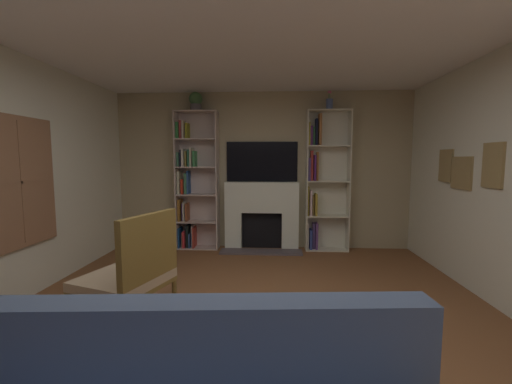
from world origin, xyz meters
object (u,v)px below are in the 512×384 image
object	(u,v)px
tv	(262,162)
bookshelf_right	(322,183)
bookshelf_left	(193,184)
vase_with_flowers	(329,103)
armchair	(132,273)
potted_plant	(196,101)
fireplace	(262,214)

from	to	relation	value
tv	bookshelf_right	distance (m)	1.05
tv	bookshelf_left	size ratio (longest dim) A/B	0.52
bookshelf_right	vase_with_flowers	bearing A→B (deg)	-31.97
bookshelf_right	armchair	size ratio (longest dim) A/B	2.18
armchair	vase_with_flowers	bearing A→B (deg)	52.12
bookshelf_right	vase_with_flowers	xyz separation A→B (m)	(0.09, -0.05, 1.28)
potted_plant	fireplace	bearing A→B (deg)	1.84
fireplace	tv	size ratio (longest dim) A/B	1.12
fireplace	potted_plant	distance (m)	2.15
fireplace	vase_with_flowers	distance (m)	2.10
vase_with_flowers	armchair	size ratio (longest dim) A/B	0.29
bookshelf_left	bookshelf_right	distance (m)	2.16
fireplace	vase_with_flowers	world-z (taller)	vase_with_flowers
potted_plant	armchair	size ratio (longest dim) A/B	0.29
fireplace	vase_with_flowers	bearing A→B (deg)	-1.79
bookshelf_right	potted_plant	size ratio (longest dim) A/B	7.59
tv	armchair	distance (m)	3.15
bookshelf_right	potted_plant	world-z (taller)	potted_plant
bookshelf_left	potted_plant	xyz separation A→B (m)	(0.09, -0.04, 1.36)
fireplace	bookshelf_left	xyz separation A→B (m)	(-1.17, 0.01, 0.50)
tv	vase_with_flowers	size ratio (longest dim) A/B	3.92
bookshelf_right	armchair	xyz separation A→B (m)	(-2.02, -2.76, -0.60)
potted_plant	armchair	distance (m)	3.32
tv	potted_plant	world-z (taller)	potted_plant
tv	armchair	xyz separation A→B (m)	(-1.02, -2.83, -0.94)
fireplace	bookshelf_right	xyz separation A→B (m)	(0.99, 0.02, 0.53)
bookshelf_right	vase_with_flowers	size ratio (longest dim) A/B	7.59
bookshelf_left	fireplace	bearing A→B (deg)	-0.49
vase_with_flowers	potted_plant	bearing A→B (deg)	-179.98
armchair	potted_plant	bearing A→B (deg)	91.23
bookshelf_left	potted_plant	distance (m)	1.36
fireplace	potted_plant	world-z (taller)	potted_plant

